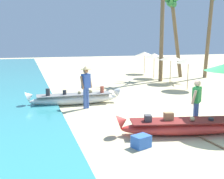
{
  "coord_description": "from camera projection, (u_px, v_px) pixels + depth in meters",
  "views": [
    {
      "loc": [
        -4.98,
        -8.59,
        2.95
      ],
      "look_at": [
        -1.58,
        2.39,
        0.9
      ],
      "focal_mm": 44.84,
      "sensor_mm": 36.0,
      "label": 1
    }
  ],
  "objects": [
    {
      "name": "palm_tree_mid_cluster",
      "position": [
        163.0,
        1.0,
        19.2
      ],
      "size": [
        2.56,
        2.54,
        7.03
      ],
      "color": "brown",
      "rests_on": "ground"
    },
    {
      "name": "parasol_row_2",
      "position": [
        154.0,
        55.0,
        21.57
      ],
      "size": [
        1.6,
        1.6,
        1.91
      ],
      "color": "#8E6B47",
      "rests_on": "ground"
    },
    {
      "name": "palm_tree_tall_inland",
      "position": [
        212.0,
        2.0,
        21.15
      ],
      "size": [
        2.42,
        3.02,
        7.0
      ],
      "color": "brown",
      "rests_on": "ground"
    },
    {
      "name": "ground_plane",
      "position": [
        174.0,
        123.0,
        10.04
      ],
      "size": [
        80.0,
        80.0,
        0.0
      ],
      "primitive_type": "plane",
      "color": "beige"
    },
    {
      "name": "paddle",
      "position": [
        222.0,
        147.0,
        7.69
      ],
      "size": [
        0.37,
        1.63,
        0.05
      ],
      "color": "#8E6B47",
      "rests_on": "ground"
    },
    {
      "name": "boat_white_midground",
      "position": [
        75.0,
        99.0,
        12.88
      ],
      "size": [
        4.37,
        0.79,
        0.81
      ],
      "color": "white",
      "rests_on": "ground"
    },
    {
      "name": "person_tourist_customer",
      "position": [
        196.0,
        101.0,
        9.46
      ],
      "size": [
        0.54,
        0.5,
        1.62
      ],
      "color": "#3D5BA8",
      "rests_on": "ground"
    },
    {
      "name": "parasol_row_0",
      "position": [
        189.0,
        60.0,
        16.46
      ],
      "size": [
        1.6,
        1.6,
        1.91
      ],
      "color": "#8E6B47",
      "rests_on": "ground"
    },
    {
      "name": "cooler_box",
      "position": [
        141.0,
        141.0,
        7.75
      ],
      "size": [
        0.57,
        0.51,
        0.34
      ],
      "primitive_type": "cube",
      "rotation": [
        0.0,
        0.0,
        0.34
      ],
      "color": "blue",
      "rests_on": "ground"
    },
    {
      "name": "parasol_row_3",
      "position": [
        145.0,
        54.0,
        24.28
      ],
      "size": [
        1.6,
        1.6,
        1.91
      ],
      "color": "#8E6B47",
      "rests_on": "ground"
    },
    {
      "name": "boat_red_foreground",
      "position": [
        185.0,
        126.0,
        8.81
      ],
      "size": [
        4.42,
        1.64,
        0.76
      ],
      "color": "red",
      "rests_on": "ground"
    },
    {
      "name": "palm_tree_leaning_seaward",
      "position": [
        172.0,
        10.0,
        21.27
      ],
      "size": [
        2.55,
        2.78,
        6.49
      ],
      "color": "brown",
      "rests_on": "ground"
    },
    {
      "name": "person_vendor_hatted",
      "position": [
        86.0,
        84.0,
        11.99
      ],
      "size": [
        0.58,
        0.46,
        1.85
      ],
      "color": "#3D5BA8",
      "rests_on": "ground"
    },
    {
      "name": "parasol_row_1",
      "position": [
        171.0,
        58.0,
        18.92
      ],
      "size": [
        1.6,
        1.6,
        1.91
      ],
      "color": "#8E6B47",
      "rests_on": "ground"
    }
  ]
}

